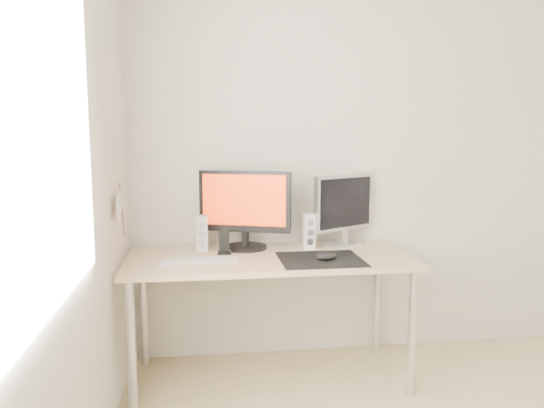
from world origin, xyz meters
TOP-DOWN VIEW (x-y plane):
  - wall_back at (0.00, 1.75)m, footprint 3.50×0.00m
  - wall_left at (-1.75, 0.00)m, footprint 0.00×3.50m
  - window_pane at (-1.74, 0.00)m, footprint 0.00×1.30m
  - mousepad at (-0.66, 1.25)m, footprint 0.45×0.40m
  - mouse at (-0.64, 1.22)m, footprint 0.11×0.07m
  - desk at (-0.93, 1.38)m, footprint 1.60×0.70m
  - main_monitor at (-1.05, 1.57)m, footprint 0.53×0.33m
  - second_monitor at (-0.44, 1.61)m, footprint 0.41×0.25m
  - speaker_left at (-1.31, 1.56)m, footprint 0.07×0.08m
  - speaker_right at (-0.67, 1.54)m, footprint 0.07×0.08m
  - keyboard at (-1.32, 1.28)m, footprint 0.42×0.13m
  - phone_dock at (-1.18, 1.46)m, footprint 0.08×0.07m
  - pennant at (-1.72, 1.24)m, footprint 0.01×0.23m

SIDE VIEW (x-z plane):
  - desk at x=-0.93m, z-range 0.29..1.02m
  - mousepad at x=-0.66m, z-range 0.73..0.73m
  - keyboard at x=-1.32m, z-range 0.73..0.75m
  - mouse at x=-0.64m, z-range 0.73..0.77m
  - phone_dock at x=-1.18m, z-range 0.70..0.84m
  - speaker_left at x=-1.31m, z-range 0.73..0.94m
  - speaker_right at x=-0.67m, z-range 0.73..0.94m
  - second_monitor at x=-0.44m, z-range 0.75..1.19m
  - main_monitor at x=-1.05m, z-range 0.75..1.22m
  - pennant at x=-1.72m, z-range 0.90..1.19m
  - wall_back at x=0.00m, z-range -0.50..3.00m
  - wall_left at x=-1.75m, z-range -0.50..3.00m
  - window_pane at x=-1.74m, z-range 0.85..2.15m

